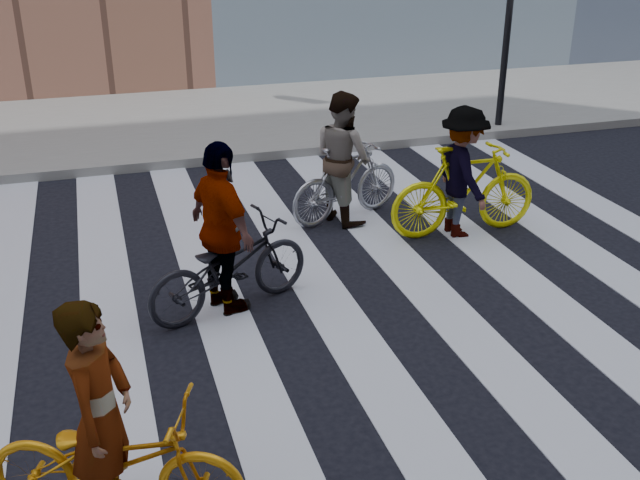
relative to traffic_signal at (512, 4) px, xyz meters
name	(u,v)px	position (x,y,z in m)	size (l,w,h in m)	color
ground	(382,300)	(-4.40, -5.32, -2.28)	(100.00, 100.00, 0.00)	black
sidewalk_far	(239,119)	(-4.40, 2.18, -2.20)	(100.00, 5.00, 0.15)	gray
zebra_crosswalk	(382,300)	(-4.40, -5.32, -2.27)	(8.25, 10.00, 0.01)	silver
traffic_signal	(512,4)	(0.00, 0.00, 0.00)	(0.22, 0.42, 3.33)	black
bike_yellow_left	(116,461)	(-7.19, -7.63, -1.83)	(0.60, 1.72, 0.90)	orange
bike_silver_mid	(346,182)	(-4.03, -3.06, -1.77)	(0.48, 1.71, 1.03)	#9FA0A8
bike_yellow_right	(464,190)	(-2.79, -3.96, -1.70)	(0.55, 1.93, 1.16)	#F4EE0D
bike_dark_rear	(229,267)	(-5.94, -5.03, -1.80)	(0.63, 1.81, 0.95)	black
rider_left	(101,416)	(-7.24, -7.63, -1.46)	(0.60, 0.39, 1.64)	slate
rider_mid	(343,157)	(-4.08, -3.06, -1.43)	(0.83, 0.64, 1.70)	slate
rider_right	(462,172)	(-2.84, -3.96, -1.47)	(1.05, 0.61, 1.63)	slate
rider_rear	(222,230)	(-5.99, -5.03, -1.39)	(1.04, 0.43, 1.77)	slate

